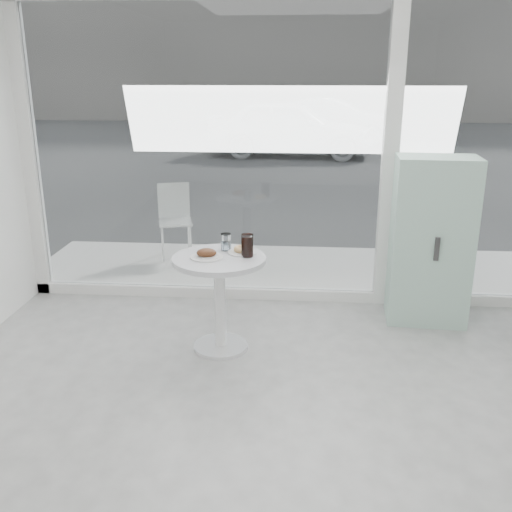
# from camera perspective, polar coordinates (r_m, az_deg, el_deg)

# --- Properties ---
(room_shell) EXTENTS (6.00, 6.00, 6.00)m
(room_shell) POSITION_cam_1_polar(r_m,az_deg,el_deg) (1.65, 0.59, 10.67)
(room_shell) COLOR white
(room_shell) RESTS_ON ground
(storefront) EXTENTS (5.00, 0.14, 3.00)m
(storefront) POSITION_cam_1_polar(r_m,az_deg,el_deg) (5.21, 4.27, 13.43)
(storefront) COLOR white
(storefront) RESTS_ON ground
(main_table) EXTENTS (0.72, 0.72, 0.77)m
(main_table) POSITION_cam_1_polar(r_m,az_deg,el_deg) (4.43, -3.67, -2.80)
(main_table) COLOR white
(main_table) RESTS_ON ground
(patio_deck) EXTENTS (5.60, 1.60, 0.05)m
(patio_deck) POSITION_cam_1_polar(r_m,az_deg,el_deg) (6.35, 3.33, -1.32)
(patio_deck) COLOR white
(patio_deck) RESTS_ON ground
(street) EXTENTS (40.00, 24.00, 0.00)m
(street) POSITION_cam_1_polar(r_m,az_deg,el_deg) (18.32, 4.32, 11.23)
(street) COLOR #353535
(street) RESTS_ON ground
(far_building) EXTENTS (40.00, 2.00, 8.00)m
(far_building) POSITION_cam_1_polar(r_m,az_deg,el_deg) (27.26, 4.71, 21.82)
(far_building) COLOR gray
(far_building) RESTS_ON ground
(mint_cabinet) EXTENTS (0.70, 0.49, 1.45)m
(mint_cabinet) POSITION_cam_1_polar(r_m,az_deg,el_deg) (5.14, 17.09, 1.44)
(mint_cabinet) COLOR #A2CEBA
(mint_cabinet) RESTS_ON ground
(patio_chair) EXTENTS (0.45, 0.45, 0.85)m
(patio_chair) POSITION_cam_1_polar(r_m,az_deg,el_deg) (6.68, -8.11, 4.02)
(patio_chair) COLOR white
(patio_chair) RESTS_ON patio_deck
(car_white) EXTENTS (4.42, 2.10, 1.46)m
(car_white) POSITION_cam_1_polar(r_m,az_deg,el_deg) (15.23, 3.44, 12.66)
(car_white) COLOR silver
(car_white) RESTS_ON street
(car_silver) EXTENTS (4.32, 2.04, 1.37)m
(car_silver) POSITION_cam_1_polar(r_m,az_deg,el_deg) (18.00, 7.62, 13.20)
(car_silver) COLOR #9A9BA1
(car_silver) RESTS_ON street
(plate_fritter) EXTENTS (0.25, 0.25, 0.07)m
(plate_fritter) POSITION_cam_1_polar(r_m,az_deg,el_deg) (4.34, -4.92, 0.17)
(plate_fritter) COLOR silver
(plate_fritter) RESTS_ON main_table
(plate_donut) EXTENTS (0.22, 0.22, 0.05)m
(plate_donut) POSITION_cam_1_polar(r_m,az_deg,el_deg) (4.44, -1.42, 0.55)
(plate_donut) COLOR silver
(plate_donut) RESTS_ON main_table
(water_tumbler_a) EXTENTS (0.08, 0.08, 0.13)m
(water_tumbler_a) POSITION_cam_1_polar(r_m,az_deg,el_deg) (4.51, -3.03, 1.34)
(water_tumbler_a) COLOR white
(water_tumbler_a) RESTS_ON main_table
(water_tumbler_b) EXTENTS (0.08, 0.08, 0.13)m
(water_tumbler_b) POSITION_cam_1_polar(r_m,az_deg,el_deg) (4.51, -3.02, 1.31)
(water_tumbler_b) COLOR white
(water_tumbler_b) RESTS_ON main_table
(cola_glass) EXTENTS (0.09, 0.09, 0.18)m
(cola_glass) POSITION_cam_1_polar(r_m,az_deg,el_deg) (4.34, -0.88, 1.02)
(cola_glass) COLOR white
(cola_glass) RESTS_ON main_table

